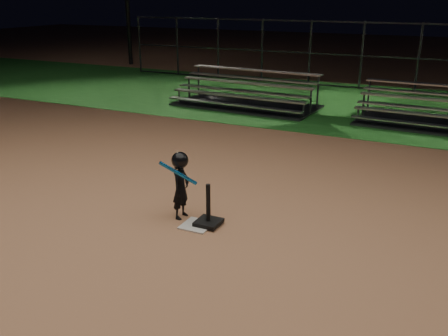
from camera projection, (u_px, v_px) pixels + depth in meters
ground at (197, 226)px, 7.75m from camera, size 80.00×80.00×0.00m
grass_strip at (341, 104)px, 16.25m from camera, size 60.00×8.00×0.01m
home_plate at (197, 225)px, 7.74m from camera, size 0.45×0.45×0.02m
batting_tee at (208, 217)px, 7.72m from camera, size 0.38×0.38×0.67m
child_batter at (181, 183)px, 7.85m from camera, size 0.50×0.54×1.12m
bleacher_left at (245, 100)px, 15.80m from camera, size 4.64×2.47×1.11m
bleacher_right at (439, 119)px, 13.41m from camera, size 4.41×2.31×1.06m
backstop_fence at (362, 56)px, 18.38m from camera, size 20.08×0.08×2.50m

